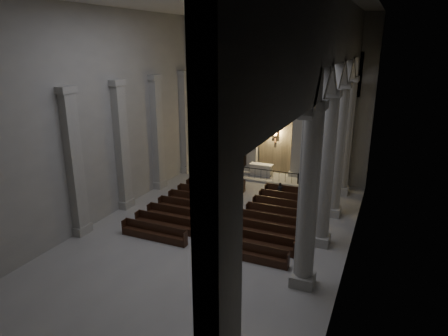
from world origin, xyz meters
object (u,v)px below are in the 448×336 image
object	(u,v)px
candle_stand_left	(226,175)
altar_rail	(267,174)
pews	(231,213)
altar	(261,170)
worshipper	(280,190)
candle_stand_right	(307,186)

from	to	relation	value
candle_stand_left	altar_rail	bearing A→B (deg)	11.44
altar_rail	pews	bearing A→B (deg)	-90.00
altar_rail	pews	world-z (taller)	altar_rail
altar	altar_rail	world-z (taller)	altar
pews	worshipper	bearing A→B (deg)	66.26
candle_stand_right	pews	distance (m)	6.99
altar_rail	candle_stand_right	size ratio (longest dim) A/B	3.81
altar	candle_stand_left	size ratio (longest dim) A/B	1.42
pews	worshipper	world-z (taller)	worshipper
candle_stand_left	candle_stand_right	bearing A→B (deg)	-1.95
candle_stand_right	pews	xyz separation A→B (m)	(-3.23, -6.20, -0.07)
altar	candle_stand_right	bearing A→B (deg)	-23.46
worshipper	candle_stand_right	bearing A→B (deg)	56.75
altar	altar_rail	bearing A→B (deg)	-50.32
altar_rail	candle_stand_left	xyz separation A→B (m)	(-3.09, -0.63, -0.29)
altar	candle_stand_left	xyz separation A→B (m)	(-2.36, -1.50, -0.27)
pews	worshipper	size ratio (longest dim) A/B	8.52
worshipper	candle_stand_left	bearing A→B (deg)	156.60
altar_rail	candle_stand_right	bearing A→B (deg)	-14.59
altar	worshipper	xyz separation A→B (m)	(2.56, -3.76, -0.06)
altar	altar_rail	xyz separation A→B (m)	(0.73, -0.88, 0.03)
candle_stand_right	worshipper	bearing A→B (deg)	-124.48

